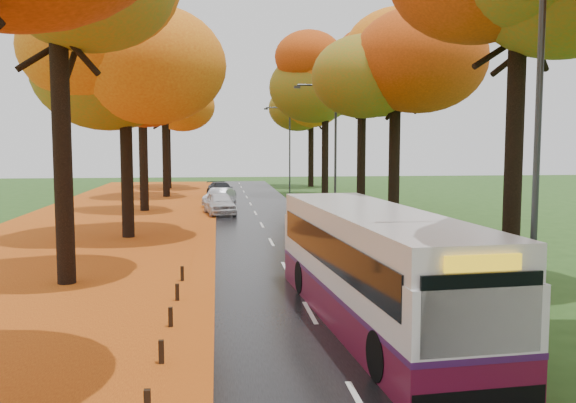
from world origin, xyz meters
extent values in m
cube|color=black|center=(0.00, 25.00, 0.02)|extent=(6.50, 90.00, 0.04)
cube|color=silver|center=(0.00, 25.00, 0.04)|extent=(0.12, 90.00, 0.01)
cube|color=#8F2E0D|center=(-9.00, 25.00, 0.01)|extent=(12.00, 90.00, 0.02)
cube|color=orange|center=(-3.05, 25.00, 0.04)|extent=(0.90, 90.00, 0.01)
cylinder|color=black|center=(-7.50, 16.50, 4.58)|extent=(0.60, 0.60, 9.15)
cylinder|color=black|center=(-6.90, 26.50, 4.00)|extent=(0.60, 0.60, 8.00)
ellipsoid|color=orange|center=(-6.90, 26.50, 9.00)|extent=(9.20, 9.20, 7.18)
cylinder|color=black|center=(-7.50, 38.50, 4.29)|extent=(0.60, 0.60, 8.58)
ellipsoid|color=orange|center=(-7.50, 38.50, 9.65)|extent=(8.00, 8.00, 6.24)
cylinder|color=black|center=(-6.90, 49.50, 4.58)|extent=(0.60, 0.60, 9.15)
ellipsoid|color=orange|center=(-6.90, 49.50, 10.30)|extent=(9.20, 9.20, 7.18)
cylinder|color=black|center=(-7.50, 59.50, 4.00)|extent=(0.60, 0.60, 8.00)
ellipsoid|color=orange|center=(-7.50, 59.50, 9.00)|extent=(8.00, 8.00, 6.24)
cylinder|color=black|center=(7.50, 15.50, 4.61)|extent=(0.60, 0.60, 9.22)
cylinder|color=black|center=(6.90, 27.50, 4.10)|extent=(0.60, 0.60, 8.19)
ellipsoid|color=#D24C0F|center=(6.90, 27.50, 9.22)|extent=(9.20, 9.20, 7.18)
cylinder|color=black|center=(7.50, 37.50, 4.35)|extent=(0.60, 0.60, 8.70)
ellipsoid|color=#D24C0F|center=(7.50, 37.50, 9.79)|extent=(8.20, 8.20, 6.40)
cylinder|color=black|center=(6.90, 48.50, 4.61)|extent=(0.60, 0.60, 9.22)
ellipsoid|color=#D24C0F|center=(6.90, 48.50, 10.37)|extent=(9.20, 9.20, 7.18)
cylinder|color=black|center=(7.50, 60.50, 4.10)|extent=(0.60, 0.60, 8.19)
ellipsoid|color=#D24C0F|center=(7.50, 60.50, 9.22)|extent=(8.20, 8.20, 6.40)
cube|color=black|center=(-3.70, 8.60, 0.26)|extent=(0.11, 0.11, 0.52)
cube|color=black|center=(-3.70, 11.20, 0.26)|extent=(0.11, 0.11, 0.52)
cube|color=black|center=(-3.70, 13.80, 0.26)|extent=(0.11, 0.11, 0.52)
cube|color=black|center=(-3.70, 16.40, 0.26)|extent=(0.11, 0.11, 0.52)
cylinder|color=#333538|center=(4.20, 8.00, 4.00)|extent=(0.14, 0.14, 8.00)
cylinder|color=#333538|center=(4.20, 30.00, 4.00)|extent=(0.14, 0.14, 8.00)
cylinder|color=#333538|center=(3.10, 30.00, 7.90)|extent=(2.20, 0.11, 0.11)
cube|color=#333538|center=(2.00, 30.00, 7.78)|extent=(0.35, 0.18, 0.14)
cylinder|color=#333538|center=(4.20, 52.00, 4.00)|extent=(0.14, 0.14, 8.00)
cylinder|color=#333538|center=(3.10, 52.00, 7.90)|extent=(2.20, 0.11, 0.11)
cube|color=#333538|center=(2.00, 52.00, 7.78)|extent=(0.35, 0.18, 0.14)
cube|color=#5A0E28|center=(1.48, 10.91, 0.49)|extent=(3.37, 11.23, 0.91)
cube|color=silver|center=(1.48, 10.91, 1.60)|extent=(3.37, 11.23, 1.31)
cube|color=silver|center=(1.48, 10.91, 2.61)|extent=(3.30, 11.00, 0.70)
cube|color=#3F164D|center=(1.48, 10.91, 1.00)|extent=(3.39, 11.25, 0.12)
cube|color=black|center=(1.48, 10.91, 2.00)|extent=(3.33, 10.35, 0.86)
cube|color=black|center=(1.91, 5.42, 1.80)|extent=(2.21, 0.23, 1.41)
cube|color=yellow|center=(1.91, 5.42, 2.68)|extent=(1.38, 0.17, 0.28)
cube|color=black|center=(1.91, 5.44, 0.32)|extent=(2.47, 0.31, 0.35)
cylinder|color=black|center=(0.64, 7.07, 0.54)|extent=(0.36, 1.02, 1.01)
cylinder|color=black|center=(2.91, 7.25, 0.54)|extent=(0.36, 1.02, 1.01)
cylinder|color=black|center=(0.09, 14.13, 0.54)|extent=(0.36, 1.02, 1.01)
cylinder|color=black|center=(2.36, 14.31, 0.54)|extent=(0.36, 1.02, 1.01)
imported|color=silver|center=(-2.35, 35.58, 0.78)|extent=(2.36, 4.53, 1.47)
imported|color=#A0A3A8|center=(-2.35, 41.24, 0.68)|extent=(2.56, 4.14, 1.29)
imported|color=black|center=(-2.21, 47.47, 0.70)|extent=(2.72, 4.85, 1.33)
camera|label=1|loc=(-2.48, -4.13, 4.67)|focal=38.00mm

